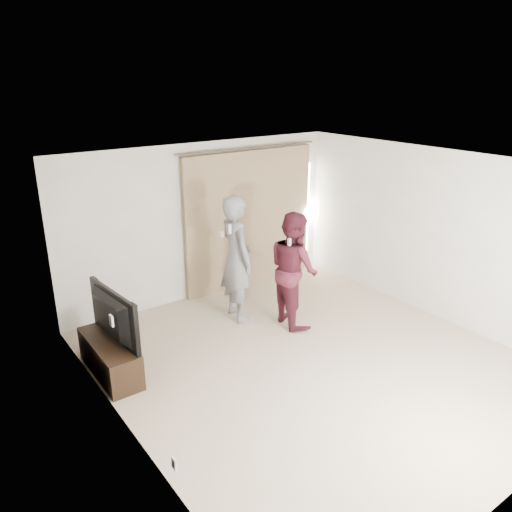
# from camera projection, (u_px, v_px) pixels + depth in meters

# --- Properties ---
(floor) EXTENTS (5.50, 5.50, 0.00)m
(floor) POSITION_uv_depth(u_px,v_px,m) (311.00, 361.00, 6.67)
(floor) COLOR #BEA98E
(floor) RESTS_ON ground
(wall_back) EXTENTS (5.00, 0.04, 2.60)m
(wall_back) POSITION_uv_depth(u_px,v_px,m) (203.00, 221.00, 8.31)
(wall_back) COLOR silver
(wall_back) RESTS_ON ground
(wall_left) EXTENTS (0.04, 5.50, 2.60)m
(wall_left) POSITION_uv_depth(u_px,v_px,m) (124.00, 327.00, 4.84)
(wall_left) COLOR silver
(wall_left) RESTS_ON ground
(ceiling) EXTENTS (5.00, 5.50, 0.01)m
(ceiling) POSITION_uv_depth(u_px,v_px,m) (320.00, 167.00, 5.77)
(ceiling) COLOR white
(ceiling) RESTS_ON wall_back
(curtain) EXTENTS (2.80, 0.11, 2.46)m
(curtain) POSITION_uv_depth(u_px,v_px,m) (251.00, 219.00, 8.79)
(curtain) COLOR tan
(curtain) RESTS_ON ground
(tv_console) EXTENTS (0.41, 1.20, 0.46)m
(tv_console) POSITION_uv_depth(u_px,v_px,m) (110.00, 358.00, 6.32)
(tv_console) COLOR black
(tv_console) RESTS_ON ground
(tv) EXTENTS (0.26, 1.18, 0.67)m
(tv) POSITION_uv_depth(u_px,v_px,m) (105.00, 318.00, 6.12)
(tv) COLOR black
(tv) RESTS_ON tv_console
(scratching_post) EXTENTS (0.40, 0.40, 0.53)m
(scratching_post) POSITION_uv_depth(u_px,v_px,m) (116.00, 331.00, 7.00)
(scratching_post) COLOR tan
(scratching_post) RESTS_ON ground
(person_man) EXTENTS (0.57, 0.78, 1.96)m
(person_man) POSITION_uv_depth(u_px,v_px,m) (237.00, 258.00, 7.54)
(person_man) COLOR slate
(person_man) RESTS_ON ground
(person_woman) EXTENTS (0.81, 0.96, 1.75)m
(person_woman) POSITION_uv_depth(u_px,v_px,m) (294.00, 269.00, 7.43)
(person_woman) COLOR #4E1925
(person_woman) RESTS_ON ground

